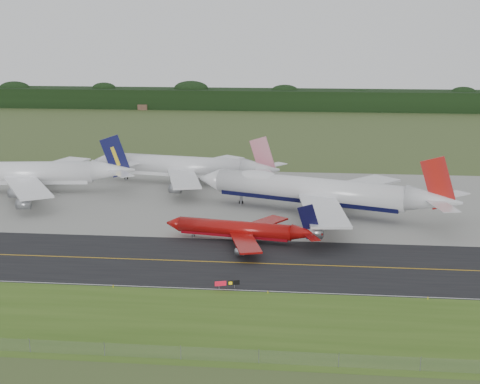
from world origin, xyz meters
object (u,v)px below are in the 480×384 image
jet_navy_gold (24,174)px  taxiway_sign (227,283)px  jet_red_737 (243,230)px  jet_ba_747 (317,191)px  jet_star_tail (184,167)px

jet_navy_gold → taxiway_sign: 101.39m
jet_red_737 → jet_ba_747: bearing=56.1°
jet_ba_747 → jet_star_tail: size_ratio=1.13×
jet_navy_gold → jet_star_tail: size_ratio=1.09×
jet_red_737 → taxiway_sign: (-0.37, -29.83, -1.73)m
jet_navy_gold → jet_ba_747: bearing=-9.9°
jet_ba_747 → taxiway_sign: bearing=-107.9°
jet_red_737 → taxiway_sign: bearing=-90.7°
jet_navy_gold → jet_star_tail: bearing=18.7°
jet_navy_gold → jet_star_tail: jet_navy_gold is taller
jet_ba_747 → jet_navy_gold: bearing=170.1°
jet_star_tail → jet_red_737: bearing=-67.0°
taxiway_sign → jet_navy_gold: bearing=134.8°
jet_navy_gold → jet_star_tail: 49.75m
jet_red_737 → jet_star_tail: (-24.60, 57.99, 2.73)m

